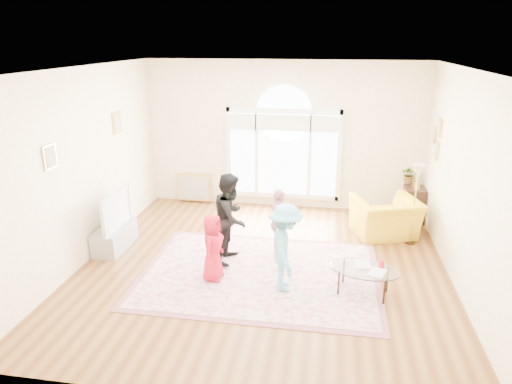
% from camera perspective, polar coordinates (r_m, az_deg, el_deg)
% --- Properties ---
extents(ground, '(6.00, 6.00, 0.00)m').
position_cam_1_polar(ground, '(7.70, 0.84, -9.38)').
color(ground, '#583013').
rests_on(ground, ground).
extents(room_shell, '(6.00, 6.00, 6.00)m').
position_cam_1_polar(room_shell, '(9.81, 3.40, 6.62)').
color(room_shell, '#FDEDC5').
rests_on(room_shell, ground).
extents(area_rug, '(3.60, 2.60, 0.02)m').
position_cam_1_polar(area_rug, '(7.48, 0.48, -10.16)').
color(area_rug, beige).
rests_on(area_rug, ground).
extents(rug_border, '(3.80, 2.80, 0.01)m').
position_cam_1_polar(rug_border, '(7.49, 0.48, -10.19)').
color(rug_border, '#8B4F59').
rests_on(rug_border, ground).
extents(tv_console, '(0.45, 1.00, 0.42)m').
position_cam_1_polar(tv_console, '(8.65, -17.24, -5.41)').
color(tv_console, '#989BA0').
rests_on(tv_console, ground).
extents(television, '(0.17, 1.14, 0.66)m').
position_cam_1_polar(television, '(8.45, -17.55, -2.07)').
color(television, black).
rests_on(television, tv_console).
extents(coffee_table, '(1.15, 0.86, 0.54)m').
position_cam_1_polar(coffee_table, '(6.97, 13.37, -9.41)').
color(coffee_table, silver).
rests_on(coffee_table, ground).
extents(armchair, '(1.41, 1.32, 0.74)m').
position_cam_1_polar(armchair, '(9.04, 15.89, -3.10)').
color(armchair, gold).
rests_on(armchair, ground).
extents(side_cabinet, '(0.40, 0.50, 0.70)m').
position_cam_1_polar(side_cabinet, '(10.02, 19.08, -1.41)').
color(side_cabinet, black).
rests_on(side_cabinet, ground).
extents(floor_lamp, '(0.29, 0.29, 1.51)m').
position_cam_1_polar(floor_lamp, '(8.58, 19.56, 1.79)').
color(floor_lamp, black).
rests_on(floor_lamp, ground).
extents(plant_pedestal, '(0.20, 0.20, 0.70)m').
position_cam_1_polar(plant_pedestal, '(10.28, 18.38, -0.81)').
color(plant_pedestal, white).
rests_on(plant_pedestal, ground).
extents(potted_plant, '(0.36, 0.32, 0.39)m').
position_cam_1_polar(potted_plant, '(10.12, 18.69, 2.10)').
color(potted_plant, '#33722D').
rests_on(potted_plant, plant_pedestal).
extents(leaning_picture, '(0.80, 0.14, 0.62)m').
position_cam_1_polar(leaning_picture, '(10.71, -7.66, -1.19)').
color(leaning_picture, tan).
rests_on(leaning_picture, ground).
extents(child_red, '(0.39, 0.55, 1.07)m').
position_cam_1_polar(child_red, '(7.13, -5.43, -6.88)').
color(child_red, red).
rests_on(child_red, area_rug).
extents(child_black, '(0.66, 0.81, 1.53)m').
position_cam_1_polar(child_black, '(7.61, -3.17, -3.24)').
color(child_black, black).
rests_on(child_black, area_rug).
extents(child_pink, '(0.36, 0.72, 1.20)m').
position_cam_1_polar(child_pink, '(7.85, 2.85, -3.83)').
color(child_pink, '#F0AFBC').
rests_on(child_pink, area_rug).
extents(child_blue, '(0.65, 0.95, 1.35)m').
position_cam_1_polar(child_blue, '(6.77, 3.69, -6.97)').
color(child_blue, '#61B7D9').
rests_on(child_blue, area_rug).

